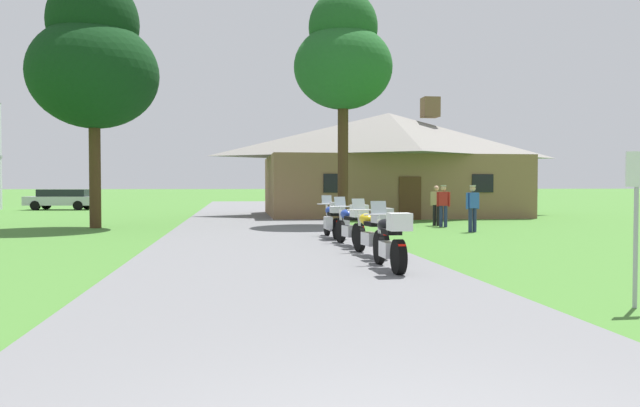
{
  "coord_description": "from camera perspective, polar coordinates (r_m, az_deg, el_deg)",
  "views": [
    {
      "loc": [
        -0.92,
        -2.99,
        1.68
      ],
      "look_at": [
        1.75,
        15.96,
        1.1
      ],
      "focal_mm": 33.72,
      "sensor_mm": 36.0,
      "label": 1
    }
  ],
  "objects": [
    {
      "name": "ground_plane",
      "position": [
        23.07,
        -5.72,
        -2.45
      ],
      "size": [
        500.0,
        500.0,
        0.0
      ],
      "primitive_type": "plane",
      "color": "#42752D"
    },
    {
      "name": "asphalt_driveway",
      "position": [
        21.08,
        -5.5,
        -2.76
      ],
      "size": [
        6.4,
        80.0,
        0.06
      ],
      "primitive_type": "cube",
      "color": "slate",
      "rests_on": "ground"
    },
    {
      "name": "motorcycle_black_nearest_to_camera",
      "position": [
        11.56,
        6.7,
        -3.54
      ],
      "size": [
        0.66,
        2.08,
        1.3
      ],
      "rotation": [
        0.0,
        0.0,
        0.01
      ],
      "color": "black",
      "rests_on": "asphalt_driveway"
    },
    {
      "name": "motorcycle_yellow_second_in_row",
      "position": [
        13.81,
        4.97,
        -2.68
      ],
      "size": [
        0.75,
        2.08,
        1.3
      ],
      "rotation": [
        0.0,
        0.0,
        0.14
      ],
      "color": "black",
      "rests_on": "asphalt_driveway"
    },
    {
      "name": "motorcycle_blue_third_in_row",
      "position": [
        16.13,
        2.97,
        -2.04
      ],
      "size": [
        0.78,
        2.08,
        1.3
      ],
      "rotation": [
        0.0,
        0.0,
        0.16
      ],
      "color": "black",
      "rests_on": "asphalt_driveway"
    },
    {
      "name": "motorcycle_blue_farthest_in_row",
      "position": [
        18.41,
        1.29,
        -1.6
      ],
      "size": [
        0.78,
        2.08,
        1.3
      ],
      "rotation": [
        0.0,
        0.0,
        0.06
      ],
      "color": "black",
      "rests_on": "asphalt_driveway"
    },
    {
      "name": "stone_lodge",
      "position": [
        33.49,
        6.52,
        3.85
      ],
      "size": [
        14.02,
        8.77,
        6.57
      ],
      "color": "brown",
      "rests_on": "ground"
    },
    {
      "name": "bystander_red_shirt_near_lodge",
      "position": [
        24.63,
        11.63,
        0.0
      ],
      "size": [
        0.49,
        0.37,
        1.69
      ],
      "rotation": [
        0.0,
        0.0,
        5.79
      ],
      "color": "navy",
      "rests_on": "ground"
    },
    {
      "name": "bystander_tan_shirt_beside_signpost",
      "position": [
        25.43,
        10.98,
        0.02
      ],
      "size": [
        0.4,
        0.45,
        1.67
      ],
      "rotation": [
        0.0,
        0.0,
        5.4
      ],
      "color": "black",
      "rests_on": "ground"
    },
    {
      "name": "bystander_blue_shirt_by_tree",
      "position": [
        22.2,
        14.28,
        -0.2
      ],
      "size": [
        0.54,
        0.29,
        1.69
      ],
      "rotation": [
        0.0,
        0.0,
        3.37
      ],
      "color": "navy",
      "rests_on": "ground"
    },
    {
      "name": "metal_signpost_roadside",
      "position": [
        9.25,
        27.84,
        -0.5
      ],
      "size": [
        0.36,
        0.06,
        2.14
      ],
      "color": "#9EA0A5",
      "rests_on": "ground"
    },
    {
      "name": "tree_by_lodge_front",
      "position": [
        25.53,
        2.21,
        13.76
      ],
      "size": [
        4.08,
        4.08,
        9.72
      ],
      "color": "#422D19",
      "rests_on": "ground"
    },
    {
      "name": "tree_left_near",
      "position": [
        25.66,
        -20.68,
        12.68
      ],
      "size": [
        4.98,
        4.98,
        9.88
      ],
      "color": "#422D19",
      "rests_on": "ground"
    },
    {
      "name": "parked_silver_suv_far_left",
      "position": [
        44.7,
        -23.23,
        0.44
      ],
      "size": [
        4.79,
        2.37,
        1.4
      ],
      "rotation": [
        0.0,
        0.0,
        1.45
      ],
      "color": "#ADAFB7",
      "rests_on": "ground"
    }
  ]
}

